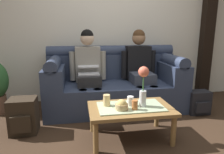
{
  "coord_description": "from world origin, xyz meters",
  "views": [
    {
      "loc": [
        -0.56,
        -1.9,
        1.2
      ],
      "look_at": [
        -0.09,
        0.88,
        0.56
      ],
      "focal_mm": 32.79,
      "sensor_mm": 36.0,
      "label": 1
    }
  ],
  "objects_px": {
    "person_right": "(140,66)",
    "cup_near_left": "(107,100)",
    "coffee_table": "(130,111)",
    "cup_far_center": "(130,101)",
    "snack_bowl": "(122,105)",
    "flower_vase": "(143,83)",
    "person_left": "(88,67)",
    "backpack_right": "(198,103)",
    "backpack_left": "(23,116)",
    "couch": "(114,84)",
    "cup_near_right": "(135,105)"
  },
  "relations": [
    {
      "from": "person_right",
      "to": "cup_near_left",
      "type": "bearing_deg",
      "value": -125.28
    },
    {
      "from": "coffee_table",
      "to": "cup_far_center",
      "type": "height_order",
      "value": "cup_far_center"
    },
    {
      "from": "snack_bowl",
      "to": "flower_vase",
      "type": "bearing_deg",
      "value": 11.88
    },
    {
      "from": "coffee_table",
      "to": "flower_vase",
      "type": "xyz_separation_m",
      "value": [
        0.13,
        -0.03,
        0.32
      ]
    },
    {
      "from": "person_left",
      "to": "backpack_right",
      "type": "bearing_deg",
      "value": -16.65
    },
    {
      "from": "snack_bowl",
      "to": "cup_far_center",
      "type": "bearing_deg",
      "value": 37.7
    },
    {
      "from": "person_left",
      "to": "coffee_table",
      "type": "distance_m",
      "value": 1.12
    },
    {
      "from": "person_left",
      "to": "backpack_left",
      "type": "relative_size",
      "value": 2.86
    },
    {
      "from": "coffee_table",
      "to": "backpack_right",
      "type": "height_order",
      "value": "coffee_table"
    },
    {
      "from": "cup_far_center",
      "to": "coffee_table",
      "type": "bearing_deg",
      "value": -73.79
    },
    {
      "from": "person_right",
      "to": "backpack_right",
      "type": "relative_size",
      "value": 3.58
    },
    {
      "from": "cup_near_left",
      "to": "backpack_right",
      "type": "distance_m",
      "value": 1.53
    },
    {
      "from": "flower_vase",
      "to": "backpack_right",
      "type": "height_order",
      "value": "flower_vase"
    },
    {
      "from": "person_right",
      "to": "backpack_left",
      "type": "relative_size",
      "value": 2.86
    },
    {
      "from": "couch",
      "to": "cup_far_center",
      "type": "xyz_separation_m",
      "value": [
        -0.0,
        -0.99,
        0.07
      ]
    },
    {
      "from": "person_right",
      "to": "backpack_right",
      "type": "xyz_separation_m",
      "value": [
        0.77,
        -0.47,
        -0.49
      ]
    },
    {
      "from": "couch",
      "to": "person_right",
      "type": "height_order",
      "value": "person_right"
    },
    {
      "from": "cup_near_right",
      "to": "person_left",
      "type": "bearing_deg",
      "value": 111.05
    },
    {
      "from": "snack_bowl",
      "to": "backpack_left",
      "type": "height_order",
      "value": "snack_bowl"
    },
    {
      "from": "coffee_table",
      "to": "cup_near_left",
      "type": "distance_m",
      "value": 0.29
    },
    {
      "from": "backpack_right",
      "to": "snack_bowl",
      "type": "bearing_deg",
      "value": -154.94
    },
    {
      "from": "coffee_table",
      "to": "flower_vase",
      "type": "distance_m",
      "value": 0.35
    },
    {
      "from": "couch",
      "to": "coffee_table",
      "type": "bearing_deg",
      "value": -90.0
    },
    {
      "from": "person_right",
      "to": "backpack_left",
      "type": "bearing_deg",
      "value": -157.79
    },
    {
      "from": "couch",
      "to": "cup_far_center",
      "type": "relative_size",
      "value": 19.17
    },
    {
      "from": "backpack_right",
      "to": "person_right",
      "type": "bearing_deg",
      "value": 148.35
    },
    {
      "from": "coffee_table",
      "to": "cup_near_right",
      "type": "relative_size",
      "value": 9.18
    },
    {
      "from": "snack_bowl",
      "to": "person_left",
      "type": "bearing_deg",
      "value": 104.93
    },
    {
      "from": "cup_near_left",
      "to": "cup_far_center",
      "type": "height_order",
      "value": "cup_near_left"
    },
    {
      "from": "person_right",
      "to": "flower_vase",
      "type": "height_order",
      "value": "person_right"
    },
    {
      "from": "couch",
      "to": "cup_near_left",
      "type": "distance_m",
      "value": 0.98
    },
    {
      "from": "snack_bowl",
      "to": "cup_far_center",
      "type": "distance_m",
      "value": 0.15
    },
    {
      "from": "snack_bowl",
      "to": "cup_near_right",
      "type": "xyz_separation_m",
      "value": [
        0.14,
        -0.03,
        0.01
      ]
    },
    {
      "from": "person_left",
      "to": "backpack_left",
      "type": "xyz_separation_m",
      "value": [
        -0.81,
        -0.66,
        -0.45
      ]
    },
    {
      "from": "cup_near_left",
      "to": "cup_far_center",
      "type": "distance_m",
      "value": 0.26
    },
    {
      "from": "couch",
      "to": "snack_bowl",
      "type": "height_order",
      "value": "couch"
    },
    {
      "from": "snack_bowl",
      "to": "backpack_left",
      "type": "relative_size",
      "value": 0.32
    },
    {
      "from": "person_right",
      "to": "cup_near_left",
      "type": "relative_size",
      "value": 9.73
    },
    {
      "from": "coffee_table",
      "to": "cup_near_right",
      "type": "xyz_separation_m",
      "value": [
        0.02,
        -0.1,
        0.11
      ]
    },
    {
      "from": "cup_far_center",
      "to": "cup_near_left",
      "type": "bearing_deg",
      "value": 169.4
    },
    {
      "from": "cup_near_left",
      "to": "cup_near_right",
      "type": "xyz_separation_m",
      "value": [
        0.28,
        -0.16,
        -0.01
      ]
    },
    {
      "from": "cup_far_center",
      "to": "backpack_left",
      "type": "bearing_deg",
      "value": 165.1
    },
    {
      "from": "backpack_left",
      "to": "cup_near_left",
      "type": "bearing_deg",
      "value": -16.02
    },
    {
      "from": "coffee_table",
      "to": "snack_bowl",
      "type": "relative_size",
      "value": 6.65
    },
    {
      "from": "flower_vase",
      "to": "cup_near_right",
      "type": "xyz_separation_m",
      "value": [
        -0.11,
        -0.08,
        -0.22
      ]
    },
    {
      "from": "coffee_table",
      "to": "backpack_left",
      "type": "xyz_separation_m",
      "value": [
        -1.22,
        0.33,
        -0.12
      ]
    },
    {
      "from": "flower_vase",
      "to": "cup_far_center",
      "type": "height_order",
      "value": "flower_vase"
    },
    {
      "from": "person_left",
      "to": "cup_near_right",
      "type": "relative_size",
      "value": 12.17
    },
    {
      "from": "person_right",
      "to": "snack_bowl",
      "type": "relative_size",
      "value": 8.81
    },
    {
      "from": "flower_vase",
      "to": "couch",
      "type": "bearing_deg",
      "value": 97.18
    }
  ]
}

